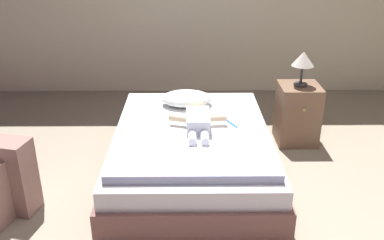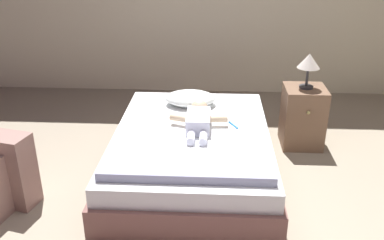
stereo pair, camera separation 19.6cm
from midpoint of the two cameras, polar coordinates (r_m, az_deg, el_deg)
The scene contains 7 objects.
bed at distance 3.48m, azimuth 1.62°, elevation -4.43°, with size 1.28×1.84×0.38m.
pillow at distance 3.89m, azimuth 1.21°, elevation 2.93°, with size 0.46×0.34×0.13m.
baby at distance 3.45m, azimuth 2.51°, elevation 0.10°, with size 0.48×0.63×0.15m.
toothbrush at distance 3.52m, azimuth 7.09°, elevation -0.61°, with size 0.08×0.15×0.02m.
nightstand at distance 4.06m, azimuth 16.03°, elevation 0.43°, with size 0.37×0.40×0.56m.
lamp at distance 3.89m, azimuth 16.88°, elevation 7.40°, with size 0.20×0.20×0.31m.
blanket at distance 2.83m, azimuth 1.32°, elevation -6.33°, with size 1.15×0.35×0.06m.
Camera 2 is at (0.01, -2.11, 1.84)m, focal length 39.58 mm.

